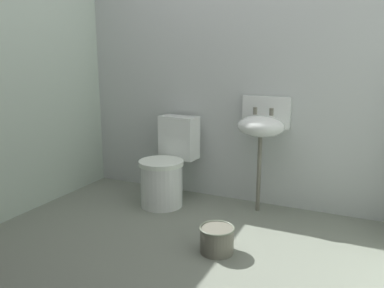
# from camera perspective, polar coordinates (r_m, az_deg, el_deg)

# --- Properties ---
(ground_plane) EXTENTS (3.36, 2.65, 0.08)m
(ground_plane) POSITION_cam_1_polar(r_m,az_deg,el_deg) (2.75, -2.57, -16.40)
(ground_plane) COLOR slate
(wall_back) EXTENTS (3.36, 0.10, 2.11)m
(wall_back) POSITION_cam_1_polar(r_m,az_deg,el_deg) (3.50, 6.23, 8.63)
(wall_back) COLOR #B4BBB8
(wall_back) RESTS_ON ground
(wall_left) EXTENTS (0.10, 2.45, 2.11)m
(wall_left) POSITION_cam_1_polar(r_m,az_deg,el_deg) (3.48, -25.18, 7.49)
(wall_left) COLOR #AFC2B0
(wall_left) RESTS_ON ground
(toilet_near_wall) EXTENTS (0.44, 0.62, 0.78)m
(toilet_near_wall) POSITION_cam_1_polar(r_m,az_deg,el_deg) (3.46, -3.82, -3.77)
(toilet_near_wall) COLOR white
(toilet_near_wall) RESTS_ON ground
(sink) EXTENTS (0.42, 0.35, 0.99)m
(sink) POSITION_cam_1_polar(r_m,az_deg,el_deg) (3.24, 10.48, 2.79)
(sink) COLOR #666457
(sink) RESTS_ON ground
(bucket) EXTENTS (0.25, 0.25, 0.18)m
(bucket) POSITION_cam_1_polar(r_m,az_deg,el_deg) (2.67, 3.79, -14.11)
(bucket) COLOR #666457
(bucket) RESTS_ON ground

